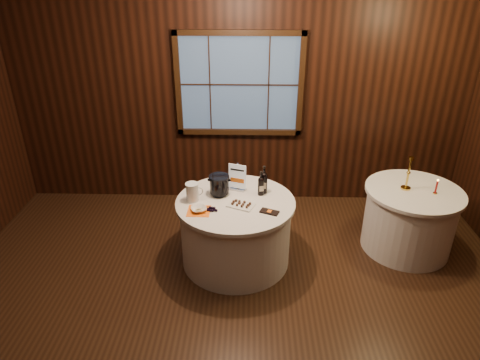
{
  "coord_description": "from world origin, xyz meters",
  "views": [
    {
      "loc": [
        0.16,
        -2.96,
        3.03
      ],
      "look_at": [
        0.05,
        0.9,
        1.07
      ],
      "focal_mm": 32.0,
      "sensor_mm": 36.0,
      "label": 1
    }
  ],
  "objects_px": {
    "port_bottle_left": "(261,185)",
    "ice_bucket": "(219,185)",
    "glass_pitcher": "(192,192)",
    "red_candle": "(436,188)",
    "main_table": "(236,231)",
    "port_bottle_right": "(264,181)",
    "chocolate_plate": "(241,205)",
    "chocolate_box": "(269,212)",
    "sign_stand": "(238,181)",
    "cracker_bowl": "(199,209)",
    "brass_candlestick": "(408,178)",
    "side_table": "(409,219)",
    "grape_bunch": "(212,208)"
  },
  "relations": [
    {
      "from": "sign_stand",
      "to": "red_candle",
      "type": "bearing_deg",
      "value": 17.45
    },
    {
      "from": "cracker_bowl",
      "to": "ice_bucket",
      "type": "bearing_deg",
      "value": 62.35
    },
    {
      "from": "port_bottle_left",
      "to": "ice_bucket",
      "type": "bearing_deg",
      "value": 168.43
    },
    {
      "from": "port_bottle_left",
      "to": "grape_bunch",
      "type": "relative_size",
      "value": 1.52
    },
    {
      "from": "main_table",
      "to": "sign_stand",
      "type": "xyz_separation_m",
      "value": [
        0.02,
        0.25,
        0.49
      ]
    },
    {
      "from": "grape_bunch",
      "to": "brass_candlestick",
      "type": "height_order",
      "value": "brass_candlestick"
    },
    {
      "from": "cracker_bowl",
      "to": "chocolate_box",
      "type": "bearing_deg",
      "value": -0.61
    },
    {
      "from": "side_table",
      "to": "glass_pitcher",
      "type": "distance_m",
      "value": 2.52
    },
    {
      "from": "sign_stand",
      "to": "port_bottle_left",
      "type": "distance_m",
      "value": 0.27
    },
    {
      "from": "brass_candlestick",
      "to": "chocolate_plate",
      "type": "bearing_deg",
      "value": -166.81
    },
    {
      "from": "port_bottle_left",
      "to": "ice_bucket",
      "type": "relative_size",
      "value": 1.23
    },
    {
      "from": "sign_stand",
      "to": "ice_bucket",
      "type": "height_order",
      "value": "sign_stand"
    },
    {
      "from": "side_table",
      "to": "brass_candlestick",
      "type": "height_order",
      "value": "brass_candlestick"
    },
    {
      "from": "cracker_bowl",
      "to": "sign_stand",
      "type": "bearing_deg",
      "value": 50.9
    },
    {
      "from": "grape_bunch",
      "to": "brass_candlestick",
      "type": "relative_size",
      "value": 0.47
    },
    {
      "from": "ice_bucket",
      "to": "side_table",
      "type": "bearing_deg",
      "value": 4.3
    },
    {
      "from": "grape_bunch",
      "to": "glass_pitcher",
      "type": "distance_m",
      "value": 0.31
    },
    {
      "from": "ice_bucket",
      "to": "brass_candlestick",
      "type": "bearing_deg",
      "value": 5.22
    },
    {
      "from": "glass_pitcher",
      "to": "red_candle",
      "type": "bearing_deg",
      "value": -6.05
    },
    {
      "from": "port_bottle_right",
      "to": "red_candle",
      "type": "height_order",
      "value": "port_bottle_right"
    },
    {
      "from": "ice_bucket",
      "to": "glass_pitcher",
      "type": "distance_m",
      "value": 0.31
    },
    {
      "from": "main_table",
      "to": "glass_pitcher",
      "type": "xyz_separation_m",
      "value": [
        -0.45,
        -0.0,
        0.49
      ]
    },
    {
      "from": "main_table",
      "to": "sign_stand",
      "type": "bearing_deg",
      "value": 86.03
    },
    {
      "from": "main_table",
      "to": "cracker_bowl",
      "type": "distance_m",
      "value": 0.59
    },
    {
      "from": "chocolate_box",
      "to": "brass_candlestick",
      "type": "bearing_deg",
      "value": 42.54
    },
    {
      "from": "sign_stand",
      "to": "brass_candlestick",
      "type": "xyz_separation_m",
      "value": [
        1.88,
        0.08,
        0.03
      ]
    },
    {
      "from": "chocolate_plate",
      "to": "chocolate_box",
      "type": "distance_m",
      "value": 0.32
    },
    {
      "from": "side_table",
      "to": "grape_bunch",
      "type": "distance_m",
      "value": 2.32
    },
    {
      "from": "ice_bucket",
      "to": "red_candle",
      "type": "relative_size",
      "value": 1.27
    },
    {
      "from": "port_bottle_left",
      "to": "glass_pitcher",
      "type": "height_order",
      "value": "port_bottle_left"
    },
    {
      "from": "chocolate_box",
      "to": "glass_pitcher",
      "type": "distance_m",
      "value": 0.85
    },
    {
      "from": "sign_stand",
      "to": "main_table",
      "type": "bearing_deg",
      "value": -75.73
    },
    {
      "from": "ice_bucket",
      "to": "port_bottle_left",
      "type": "bearing_deg",
      "value": 1.44
    },
    {
      "from": "main_table",
      "to": "grape_bunch",
      "type": "xyz_separation_m",
      "value": [
        -0.23,
        -0.2,
        0.4
      ]
    },
    {
      "from": "chocolate_plate",
      "to": "red_candle",
      "type": "distance_m",
      "value": 2.15
    },
    {
      "from": "sign_stand",
      "to": "red_candle",
      "type": "xyz_separation_m",
      "value": [
        2.17,
        -0.03,
        -0.04
      ]
    },
    {
      "from": "side_table",
      "to": "chocolate_plate",
      "type": "xyz_separation_m",
      "value": [
        -1.94,
        -0.4,
        0.4
      ]
    },
    {
      "from": "sign_stand",
      "to": "port_bottle_right",
      "type": "bearing_deg",
      "value": 8.0
    },
    {
      "from": "grape_bunch",
      "to": "sign_stand",
      "type": "bearing_deg",
      "value": 61.06
    },
    {
      "from": "main_table",
      "to": "side_table",
      "type": "bearing_deg",
      "value": 8.53
    },
    {
      "from": "grape_bunch",
      "to": "red_candle",
      "type": "relative_size",
      "value": 1.03
    },
    {
      "from": "main_table",
      "to": "red_candle",
      "type": "distance_m",
      "value": 2.25
    },
    {
      "from": "red_candle",
      "to": "chocolate_plate",
      "type": "bearing_deg",
      "value": -171.29
    },
    {
      "from": "sign_stand",
      "to": "port_bottle_right",
      "type": "relative_size",
      "value": 1.02
    },
    {
      "from": "side_table",
      "to": "port_bottle_left",
      "type": "xyz_separation_m",
      "value": [
        -1.73,
        -0.15,
        0.5
      ]
    },
    {
      "from": "sign_stand",
      "to": "port_bottle_left",
      "type": "xyz_separation_m",
      "value": [
        0.25,
        -0.1,
        0.01
      ]
    },
    {
      "from": "main_table",
      "to": "port_bottle_right",
      "type": "bearing_deg",
      "value": 33.21
    },
    {
      "from": "port_bottle_left",
      "to": "red_candle",
      "type": "xyz_separation_m",
      "value": [
        1.92,
        0.07,
        -0.05
      ]
    },
    {
      "from": "ice_bucket",
      "to": "glass_pitcher",
      "type": "height_order",
      "value": "ice_bucket"
    },
    {
      "from": "sign_stand",
      "to": "glass_pitcher",
      "type": "bearing_deg",
      "value": -133.51
    }
  ]
}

